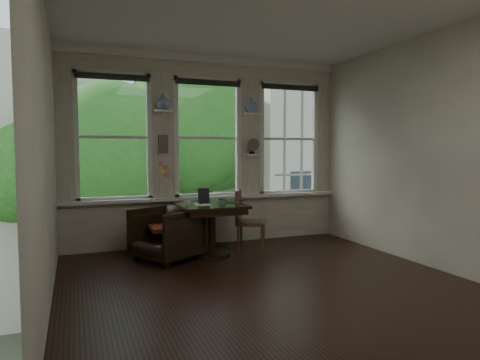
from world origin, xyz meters
name	(u,v)px	position (x,y,z in m)	size (l,w,h in m)	color
ground	(265,282)	(0.00, 0.00, 0.00)	(4.50, 4.50, 0.00)	black
ceiling	(266,14)	(0.00, 0.00, 3.00)	(4.50, 4.50, 0.00)	silver
wall_back	(207,151)	(0.00, 2.25, 1.50)	(4.50, 4.50, 0.00)	silver
wall_front	(415,151)	(0.00, -2.25, 1.50)	(4.50, 4.50, 0.00)	silver
wall_left	(46,151)	(-2.25, 0.00, 1.50)	(4.50, 4.50, 0.00)	silver
wall_right	(422,151)	(2.25, 0.00, 1.50)	(4.50, 4.50, 0.00)	silver
window_left	(114,137)	(-1.45, 2.25, 1.70)	(1.10, 0.12, 1.90)	white
window_center	(207,138)	(0.00, 2.25, 1.70)	(1.10, 0.12, 1.90)	white
window_right	(288,139)	(1.45, 2.25, 1.70)	(1.10, 0.12, 1.90)	white
shelf_left	(163,111)	(-0.72, 2.15, 2.10)	(0.26, 0.16, 0.03)	white
shelf_right	(251,114)	(0.72, 2.15, 2.10)	(0.26, 0.16, 0.03)	white
intercom	(163,144)	(-0.72, 2.18, 1.60)	(0.14, 0.06, 0.28)	#59544F
sticky_notes	(164,167)	(-0.72, 2.19, 1.25)	(0.16, 0.01, 0.24)	pink
desk_fan	(252,149)	(0.72, 2.13, 1.53)	(0.20, 0.20, 0.24)	#59544F
vase_left	(163,102)	(-0.72, 2.15, 2.24)	(0.24, 0.24, 0.25)	white
vase_right	(251,105)	(0.72, 2.15, 2.24)	(0.24, 0.24, 0.25)	white
table	(211,230)	(-0.22, 1.37, 0.38)	(0.90, 0.90, 0.75)	black
armchair_left	(167,234)	(-0.84, 1.36, 0.37)	(0.78, 0.81, 0.73)	black
cushion_red	(167,228)	(-0.84, 1.36, 0.45)	(0.45, 0.45, 0.06)	maroon
side_chair_right	(251,222)	(0.39, 1.35, 0.46)	(0.42, 0.42, 0.92)	#463219
laptop	(234,202)	(0.13, 1.38, 0.76)	(0.32, 0.20, 0.02)	black
mug	(187,203)	(-0.59, 1.25, 0.79)	(0.09, 0.09, 0.08)	white
drinking_glass	(222,202)	(-0.14, 1.12, 0.80)	(0.12, 0.12, 0.10)	white
tablet	(204,196)	(-0.31, 1.42, 0.86)	(0.16, 0.02, 0.22)	black
papers	(202,204)	(-0.35, 1.35, 0.75)	(0.22, 0.30, 0.00)	silver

